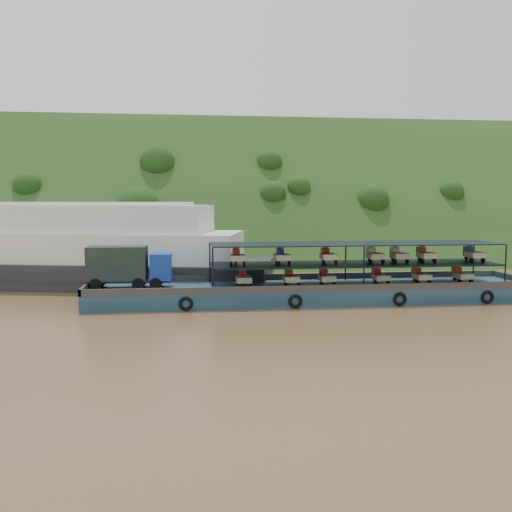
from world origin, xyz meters
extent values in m
plane|color=brown|center=(0.00, 0.00, 0.00)|extent=(160.00, 160.00, 0.00)
cube|color=#183413|center=(0.00, 36.00, 0.00)|extent=(140.00, 39.60, 39.60)
cube|color=#122B42|center=(1.99, -0.95, 0.60)|extent=(35.00, 7.00, 1.20)
cube|color=#592D19|center=(1.99, 2.45, 1.45)|extent=(35.00, 0.20, 0.50)
cube|color=#592D19|center=(1.99, -4.35, 1.45)|extent=(35.00, 0.20, 0.50)
cube|color=#592D19|center=(-15.41, -0.95, 1.45)|extent=(0.20, 7.00, 0.50)
torus|color=black|center=(-8.01, -4.50, 0.55)|extent=(1.06, 0.26, 1.06)
torus|color=black|center=(-0.01, -4.50, 0.55)|extent=(1.06, 0.26, 1.06)
torus|color=black|center=(7.99, -4.50, 0.55)|extent=(1.06, 0.26, 1.06)
torus|color=black|center=(14.99, -4.50, 0.55)|extent=(1.06, 0.26, 1.06)
cylinder|color=black|center=(-14.72, -1.61, 1.66)|extent=(0.94, 0.36, 0.93)
cylinder|color=black|center=(-14.64, 0.34, 1.66)|extent=(0.94, 0.36, 0.93)
cylinder|color=black|center=(-11.57, -1.74, 1.66)|extent=(0.94, 0.36, 0.93)
cylinder|color=black|center=(-11.49, 0.21, 1.66)|extent=(0.94, 0.36, 0.93)
cylinder|color=black|center=(-10.27, -1.79, 1.66)|extent=(0.94, 0.36, 0.93)
cylinder|color=black|center=(-10.19, 0.15, 1.66)|extent=(0.94, 0.36, 0.93)
cube|color=black|center=(-12.27, -0.73, 1.80)|extent=(6.39, 2.30, 0.19)
cube|color=navy|center=(-9.86, -0.84, 2.87)|extent=(1.67, 2.29, 2.04)
cube|color=black|center=(-9.07, -0.87, 3.24)|extent=(0.13, 1.86, 0.83)
cube|color=black|center=(-13.19, -0.70, 3.15)|extent=(4.54, 2.41, 2.60)
cube|color=black|center=(5.49, -0.95, 2.86)|extent=(23.00, 5.00, 0.12)
cube|color=black|center=(5.49, -0.95, 4.50)|extent=(23.00, 5.00, 0.08)
cylinder|color=black|center=(-6.01, -3.45, 2.85)|extent=(0.12, 0.12, 3.30)
cylinder|color=black|center=(-6.01, 1.55, 2.85)|extent=(0.12, 0.12, 3.30)
cylinder|color=black|center=(5.49, -3.45, 2.85)|extent=(0.12, 0.12, 3.30)
cylinder|color=black|center=(5.49, 1.55, 2.85)|extent=(0.12, 0.12, 3.30)
cylinder|color=black|center=(16.99, -3.45, 2.85)|extent=(0.12, 0.12, 3.30)
cylinder|color=black|center=(16.99, 1.55, 2.85)|extent=(0.12, 0.12, 3.30)
cylinder|color=black|center=(-3.50, 0.10, 1.46)|extent=(0.12, 0.52, 0.52)
cylinder|color=black|center=(-4.00, -1.70, 1.46)|extent=(0.14, 0.52, 0.52)
cylinder|color=black|center=(-3.00, -1.70, 1.46)|extent=(0.14, 0.52, 0.52)
cube|color=#C8C08E|center=(-3.50, -1.35, 1.80)|extent=(1.15, 1.50, 0.44)
cube|color=red|center=(-3.50, -0.20, 1.98)|extent=(0.55, 0.80, 0.80)
cube|color=red|center=(-3.50, -0.40, 2.48)|extent=(0.50, 0.10, 0.10)
cylinder|color=black|center=(0.26, 0.10, 1.46)|extent=(0.12, 0.52, 0.52)
cylinder|color=black|center=(-0.24, -1.70, 1.46)|extent=(0.14, 0.52, 0.52)
cylinder|color=black|center=(0.76, -1.70, 1.46)|extent=(0.14, 0.52, 0.52)
cube|color=beige|center=(0.26, -1.35, 1.80)|extent=(1.15, 1.50, 0.44)
cube|color=#B12A0B|center=(0.26, -0.20, 1.98)|extent=(0.55, 0.80, 0.80)
cube|color=#B12A0B|center=(0.26, -0.40, 2.48)|extent=(0.50, 0.10, 0.10)
cylinder|color=black|center=(3.14, 0.10, 1.46)|extent=(0.12, 0.52, 0.52)
cylinder|color=black|center=(2.64, -1.70, 1.46)|extent=(0.14, 0.52, 0.52)
cylinder|color=black|center=(3.64, -1.70, 1.46)|extent=(0.14, 0.52, 0.52)
cube|color=beige|center=(3.14, -1.35, 1.80)|extent=(1.15, 1.50, 0.44)
cube|color=#B20B18|center=(3.14, -0.20, 1.98)|extent=(0.55, 0.80, 0.80)
cube|color=#B20B18|center=(3.14, -0.40, 2.48)|extent=(0.50, 0.10, 0.10)
cylinder|color=black|center=(7.58, 0.10, 1.46)|extent=(0.12, 0.52, 0.52)
cylinder|color=black|center=(7.08, -1.70, 1.46)|extent=(0.14, 0.52, 0.52)
cylinder|color=black|center=(8.08, -1.70, 1.46)|extent=(0.14, 0.52, 0.52)
cube|color=tan|center=(7.58, -1.35, 1.80)|extent=(1.15, 1.50, 0.44)
cube|color=#B40C1D|center=(7.58, -0.20, 1.98)|extent=(0.55, 0.80, 0.80)
cube|color=#B40C1D|center=(7.58, -0.40, 2.48)|extent=(0.50, 0.10, 0.10)
cylinder|color=black|center=(11.03, 0.10, 1.46)|extent=(0.12, 0.52, 0.52)
cylinder|color=black|center=(10.53, -1.70, 1.46)|extent=(0.14, 0.52, 0.52)
cylinder|color=black|center=(11.53, -1.70, 1.46)|extent=(0.14, 0.52, 0.52)
cube|color=beige|center=(11.03, -1.35, 1.80)|extent=(1.15, 1.50, 0.44)
cube|color=red|center=(11.03, -0.20, 1.98)|extent=(0.55, 0.80, 0.80)
cube|color=red|center=(11.03, -0.40, 2.48)|extent=(0.50, 0.10, 0.10)
cylinder|color=black|center=(14.58, 0.10, 1.46)|extent=(0.12, 0.52, 0.52)
cylinder|color=black|center=(14.08, -1.70, 1.46)|extent=(0.14, 0.52, 0.52)
cylinder|color=black|center=(15.08, -1.70, 1.46)|extent=(0.14, 0.52, 0.52)
cube|color=#CABF8F|center=(14.58, -1.35, 1.80)|extent=(1.15, 1.50, 0.44)
cube|color=red|center=(14.58, -0.20, 1.98)|extent=(0.55, 0.80, 0.80)
cube|color=red|center=(14.58, -0.40, 2.48)|extent=(0.50, 0.10, 0.10)
cylinder|color=black|center=(-4.00, 0.10, 3.18)|extent=(0.12, 0.52, 0.52)
cylinder|color=black|center=(-4.50, -1.70, 3.18)|extent=(0.14, 0.52, 0.52)
cylinder|color=black|center=(-3.50, -1.70, 3.18)|extent=(0.14, 0.52, 0.52)
cube|color=beige|center=(-4.00, -1.35, 3.52)|extent=(1.15, 1.50, 0.44)
cube|color=red|center=(-4.00, -0.20, 3.70)|extent=(0.55, 0.80, 0.80)
cube|color=red|center=(-4.00, -0.40, 4.20)|extent=(0.50, 0.10, 0.10)
cylinder|color=black|center=(-0.47, 0.10, 3.18)|extent=(0.12, 0.52, 0.52)
cylinder|color=black|center=(-0.97, -1.70, 3.18)|extent=(0.14, 0.52, 0.52)
cylinder|color=black|center=(0.03, -1.70, 3.18)|extent=(0.14, 0.52, 0.52)
cube|color=beige|center=(-0.47, -1.35, 3.52)|extent=(1.15, 1.50, 0.44)
cube|color=#192899|center=(-0.47, -0.20, 3.70)|extent=(0.55, 0.80, 0.80)
cube|color=#192899|center=(-0.47, -0.40, 4.20)|extent=(0.50, 0.10, 0.10)
cylinder|color=black|center=(3.26, 0.10, 3.18)|extent=(0.12, 0.52, 0.52)
cylinder|color=black|center=(2.76, -1.70, 3.18)|extent=(0.14, 0.52, 0.52)
cylinder|color=black|center=(3.76, -1.70, 3.18)|extent=(0.14, 0.52, 0.52)
cube|color=beige|center=(3.26, -1.35, 3.52)|extent=(1.15, 1.50, 0.44)
cube|color=red|center=(3.26, -0.20, 3.70)|extent=(0.55, 0.80, 0.80)
cube|color=red|center=(3.26, -0.40, 4.20)|extent=(0.50, 0.10, 0.10)
cylinder|color=black|center=(7.09, 0.10, 3.18)|extent=(0.12, 0.52, 0.52)
cylinder|color=black|center=(6.59, -1.70, 3.18)|extent=(0.14, 0.52, 0.52)
cylinder|color=black|center=(7.59, -1.70, 3.18)|extent=(0.14, 0.52, 0.52)
cube|color=tan|center=(7.09, -1.35, 3.52)|extent=(1.15, 1.50, 0.44)
cube|color=beige|center=(7.09, -0.20, 3.70)|extent=(0.55, 0.80, 0.80)
cube|color=beige|center=(7.09, -0.40, 4.20)|extent=(0.50, 0.10, 0.10)
cylinder|color=black|center=(11.40, 0.10, 3.18)|extent=(0.12, 0.52, 0.52)
cylinder|color=black|center=(10.90, -1.70, 3.18)|extent=(0.14, 0.52, 0.52)
cylinder|color=black|center=(11.90, -1.70, 3.18)|extent=(0.14, 0.52, 0.52)
cube|color=beige|center=(11.40, -1.35, 3.52)|extent=(1.15, 1.50, 0.44)
cube|color=#B2220B|center=(11.40, -0.20, 3.70)|extent=(0.55, 0.80, 0.80)
cube|color=#B2220B|center=(11.40, -0.40, 4.20)|extent=(0.50, 0.10, 0.10)
cylinder|color=black|center=(15.55, 0.10, 3.18)|extent=(0.12, 0.52, 0.52)
cylinder|color=black|center=(15.05, -1.70, 3.18)|extent=(0.14, 0.52, 0.52)
cylinder|color=black|center=(16.05, -1.70, 3.18)|extent=(0.14, 0.52, 0.52)
cube|color=beige|center=(15.55, -1.35, 3.52)|extent=(1.15, 1.50, 0.44)
cube|color=navy|center=(15.55, -0.20, 3.70)|extent=(0.55, 0.80, 0.80)
cube|color=navy|center=(15.55, -0.40, 4.20)|extent=(0.50, 0.10, 0.10)
cylinder|color=black|center=(9.11, 0.10, 3.18)|extent=(0.12, 0.52, 0.52)
cylinder|color=black|center=(8.61, -1.70, 3.18)|extent=(0.14, 0.52, 0.52)
cylinder|color=black|center=(9.61, -1.70, 3.18)|extent=(0.14, 0.52, 0.52)
cube|color=tan|center=(9.11, -1.35, 3.52)|extent=(1.15, 1.50, 0.44)
cube|color=beige|center=(9.11, -0.20, 3.70)|extent=(0.55, 0.80, 0.80)
cube|color=beige|center=(9.11, -0.40, 4.20)|extent=(0.50, 0.10, 0.10)
cube|color=black|center=(-19.14, 10.39, 1.15)|extent=(39.64, 18.39, 2.31)
cube|color=white|center=(-19.14, 10.39, 3.65)|extent=(33.81, 16.10, 2.69)
cube|color=white|center=(-19.14, 10.39, 6.25)|extent=(27.97, 13.81, 2.50)
cube|color=white|center=(-19.14, 10.39, 7.64)|extent=(24.01, 11.97, 0.29)
camera|label=1|loc=(-8.00, -45.16, 7.94)|focal=40.00mm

